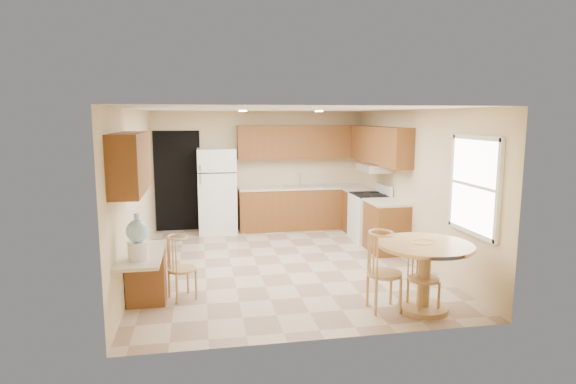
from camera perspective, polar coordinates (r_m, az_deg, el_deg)
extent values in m
plane|color=#C5AE8F|center=(7.97, -0.71, -8.50)|extent=(5.50, 5.50, 0.00)
cube|color=white|center=(7.60, -0.75, 9.79)|extent=(4.50, 5.50, 0.02)
cube|color=beige|center=(10.38, -3.28, 2.63)|extent=(4.50, 0.02, 2.50)
cube|color=beige|center=(5.04, 4.55, -4.13)|extent=(4.50, 0.02, 2.50)
cube|color=beige|center=(7.64, -17.60, -0.04)|extent=(0.02, 5.50, 2.50)
cube|color=beige|center=(8.36, 14.66, 0.82)|extent=(0.02, 5.50, 2.50)
cube|color=black|center=(10.33, -12.94, 1.27)|extent=(0.90, 0.02, 2.10)
cube|color=brown|center=(10.36, 1.78, -1.93)|extent=(2.75, 0.60, 0.87)
cube|color=beige|center=(10.28, 1.79, 0.56)|extent=(2.75, 0.63, 0.04)
cube|color=brown|center=(10.08, 8.48, -2.33)|extent=(0.60, 0.59, 0.87)
cube|color=beige|center=(10.00, 8.54, 0.23)|extent=(0.63, 0.59, 0.04)
cube|color=brown|center=(8.75, 11.56, -4.14)|extent=(0.60, 0.80, 0.87)
cube|color=beige|center=(8.66, 11.65, -1.21)|extent=(0.63, 0.80, 0.04)
cube|color=brown|center=(10.32, 1.66, 5.95)|extent=(2.75, 0.33, 0.70)
cube|color=brown|center=(9.34, 10.75, 5.48)|extent=(0.33, 2.42, 0.70)
cube|color=brown|center=(5.97, -18.17, 3.33)|extent=(0.33, 1.40, 0.70)
cube|color=silver|center=(10.27, 1.65, 0.68)|extent=(0.78, 0.44, 0.01)
cube|color=silver|center=(9.32, 10.25, 2.84)|extent=(0.50, 0.76, 0.14)
cube|color=brown|center=(6.54, -16.46, -9.51)|extent=(0.48, 0.42, 0.72)
cube|color=beige|center=(6.06, -16.99, -7.13)|extent=(0.50, 1.20, 0.04)
cube|color=white|center=(6.70, 21.26, 0.72)|extent=(0.05, 1.00, 1.20)
cube|color=white|center=(6.64, 21.49, 6.02)|extent=(0.05, 1.10, 0.06)
cube|color=white|center=(6.81, 20.89, -4.45)|extent=(0.05, 1.10, 0.06)
cube|color=white|center=(6.26, 23.71, 0.03)|extent=(0.05, 0.06, 1.28)
cube|color=white|center=(7.15, 18.98, 1.32)|extent=(0.05, 0.06, 1.28)
cylinder|color=white|center=(8.73, -5.37, 9.54)|extent=(0.14, 0.14, 0.02)
cylinder|color=white|center=(8.96, 3.70, 9.54)|extent=(0.14, 0.14, 0.02)
cube|color=white|center=(10.01, -8.41, 0.14)|extent=(0.77, 0.72, 1.75)
cube|color=black|center=(9.60, -8.39, 2.24)|extent=(0.75, 0.01, 0.02)
cube|color=silver|center=(9.59, -10.32, 1.57)|extent=(0.03, 0.03, 0.18)
cube|color=silver|center=(9.57, -10.35, 2.79)|extent=(0.03, 0.03, 0.14)
cube|color=white|center=(9.44, 9.63, -3.03)|extent=(0.65, 0.76, 0.90)
cube|color=black|center=(9.36, 9.70, -0.30)|extent=(0.64, 0.75, 0.02)
cube|color=white|center=(9.45, 11.32, 0.32)|extent=(0.06, 0.76, 0.18)
cylinder|color=tan|center=(6.38, 15.65, -13.06)|extent=(0.62, 0.62, 0.07)
cylinder|color=tan|center=(6.25, 15.80, -9.78)|extent=(0.16, 0.16, 0.77)
cylinder|color=tan|center=(6.13, 15.96, -6.08)|extent=(1.16, 1.16, 0.04)
cylinder|color=tan|center=(6.14, 11.33, -9.47)|extent=(0.44, 0.44, 0.04)
cylinder|color=tan|center=(6.30, 9.39, -11.18)|extent=(0.04, 0.04, 0.47)
cylinder|color=tan|center=(6.41, 12.06, -10.91)|extent=(0.04, 0.04, 0.47)
cylinder|color=tan|center=(6.02, 10.41, -12.16)|extent=(0.04, 0.04, 0.47)
cylinder|color=tan|center=(6.14, 13.19, -11.85)|extent=(0.04, 0.04, 0.47)
cylinder|color=tan|center=(6.25, 15.79, -9.90)|extent=(0.38, 0.38, 0.04)
cylinder|color=tan|center=(6.38, 14.06, -11.37)|extent=(0.03, 0.03, 0.40)
cylinder|color=tan|center=(6.49, 16.27, -11.11)|extent=(0.03, 0.03, 0.40)
cylinder|color=tan|center=(6.15, 15.12, -12.19)|extent=(0.03, 0.03, 0.40)
cylinder|color=tan|center=(6.27, 17.39, -11.89)|extent=(0.03, 0.03, 0.40)
cylinder|color=tan|center=(6.55, -12.45, -8.94)|extent=(0.37, 0.37, 0.04)
cylinder|color=tan|center=(6.75, -13.50, -10.24)|extent=(0.03, 0.03, 0.40)
cylinder|color=tan|center=(6.74, -11.21, -10.19)|extent=(0.03, 0.03, 0.40)
cylinder|color=tan|center=(6.50, -13.62, -11.00)|extent=(0.03, 0.03, 0.40)
cylinder|color=tan|center=(6.49, -11.24, -10.95)|extent=(0.03, 0.03, 0.40)
cylinder|color=white|center=(5.80, -17.32, -6.64)|extent=(0.24, 0.24, 0.20)
sphere|color=#9CD4F1|center=(5.74, -17.42, -4.43)|extent=(0.26, 0.26, 0.26)
cylinder|color=#9CD4F1|center=(5.71, -17.50, -2.81)|extent=(0.06, 0.06, 0.07)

